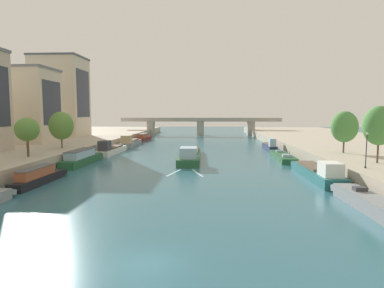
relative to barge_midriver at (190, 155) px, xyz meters
name	(u,v)px	position (x,y,z in m)	size (l,w,h in m)	color
ground_plane	(148,264)	(0.15, -43.99, -0.96)	(400.00, 400.00, 0.00)	#2D6070
quay_left	(31,147)	(-38.49, 11.01, 0.23)	(36.00, 170.00, 2.36)	#B2A893
quay_right	(366,149)	(38.78, 11.01, 0.23)	(36.00, 170.00, 2.36)	#B2A893
barge_midriver	(190,155)	(0.00, 0.00, 0.00)	(4.41, 22.71, 3.10)	#235633
wake_behind_barge	(186,173)	(0.21, -14.36, -0.94)	(5.60, 5.94, 0.03)	#A0CCD6
moored_boat_left_upstream	(38,177)	(-18.05, -23.00, -0.01)	(2.12, 11.47, 2.26)	black
moored_boat_left_end	(82,158)	(-18.86, -6.96, 0.17)	(2.88, 13.92, 2.68)	#235633
moored_boat_left_second	(111,150)	(-18.08, 7.61, 0.02)	(3.07, 14.79, 3.31)	silver
moored_boat_left_midway	(130,142)	(-18.13, 25.44, 0.03)	(3.69, 16.47, 3.27)	gray
moored_boat_left_far	(144,137)	(-18.22, 43.92, 0.02)	(2.88, 14.14, 2.34)	maroon
moored_boat_right_far	(373,204)	(18.84, -32.61, -0.25)	(2.72, 13.47, 2.45)	gray
moored_boat_right_near	(317,172)	(18.75, -17.64, -0.01)	(3.11, 16.22, 3.03)	#23666B
moored_boat_right_downstream	(282,156)	(18.34, 1.94, -0.44)	(3.56, 16.21, 2.09)	#235633
moored_boat_right_upstream	(270,146)	(18.57, 16.69, 0.01)	(1.96, 11.41, 3.13)	#1E284C
tree_left_past_mid	(27,130)	(-24.14, -14.64, 5.59)	(3.59, 3.59, 6.01)	brown
tree_left_nearest	(61,126)	(-24.53, -2.39, 5.72)	(4.56, 4.56, 6.99)	brown
tree_right_far	(379,126)	(26.44, -18.20, 6.44)	(4.15, 4.15, 7.68)	brown
tree_right_distant	(344,127)	(26.56, -6.90, 5.81)	(4.35, 4.35, 7.04)	brown
lamppost_right_bank	(366,149)	(22.87, -22.49, 3.81)	(0.28, 0.28, 4.37)	black
building_left_tall	(20,105)	(-39.13, 8.65, 9.85)	(15.49, 10.70, 16.86)	beige
building_left_far_end	(61,97)	(-39.13, 28.79, 12.83)	(13.79, 11.74, 22.82)	beige
bridge_far	(200,124)	(0.15, 69.84, 3.67)	(65.27, 4.40, 7.18)	#9E998E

